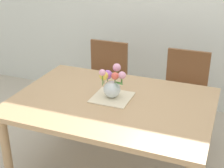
{
  "coord_description": "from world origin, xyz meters",
  "views": [
    {
      "loc": [
        0.82,
        -2.09,
        1.88
      ],
      "look_at": [
        -0.02,
        0.04,
        0.86
      ],
      "focal_mm": 51.78,
      "sensor_mm": 36.0,
      "label": 1
    }
  ],
  "objects_px": {
    "chair_left": "(105,78)",
    "chair_right": "(184,90)",
    "dining_table": "(112,110)",
    "flower_vase": "(112,83)"
  },
  "relations": [
    {
      "from": "chair_left",
      "to": "flower_vase",
      "type": "distance_m",
      "value": 0.99
    },
    {
      "from": "dining_table",
      "to": "chair_left",
      "type": "height_order",
      "value": "chair_left"
    },
    {
      "from": "chair_left",
      "to": "chair_right",
      "type": "distance_m",
      "value": 0.85
    },
    {
      "from": "chair_left",
      "to": "chair_right",
      "type": "relative_size",
      "value": 1.0
    },
    {
      "from": "dining_table",
      "to": "chair_right",
      "type": "distance_m",
      "value": 0.99
    },
    {
      "from": "chair_right",
      "to": "flower_vase",
      "type": "height_order",
      "value": "flower_vase"
    },
    {
      "from": "dining_table",
      "to": "flower_vase",
      "type": "relative_size",
      "value": 6.18
    },
    {
      "from": "dining_table",
      "to": "chair_left",
      "type": "relative_size",
      "value": 1.73
    },
    {
      "from": "chair_left",
      "to": "chair_right",
      "type": "xyz_separation_m",
      "value": [
        0.85,
        0.0,
        0.0
      ]
    },
    {
      "from": "chair_right",
      "to": "chair_left",
      "type": "bearing_deg",
      "value": 0.0
    }
  ]
}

